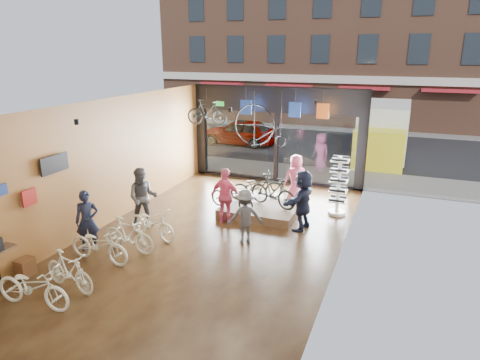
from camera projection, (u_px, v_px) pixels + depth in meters
The scene contains 35 objects.
ground_plane at pixel (215, 238), 12.25m from camera, with size 7.00×12.00×0.04m, color black.
ceiling at pixel (212, 103), 11.13m from camera, with size 7.00×12.00×0.04m, color black.
wall_left at pixel (108, 162), 12.92m from camera, with size 0.04×12.00×3.80m, color #A7683C.
wall_right at pixel (344, 189), 10.46m from camera, with size 0.04×12.00×3.80m, color beige.
wall_back at pixel (43, 279), 6.33m from camera, with size 7.00×0.04×3.80m, color beige.
storefront at pixel (277, 135), 17.03m from camera, with size 7.00×0.26×3.80m, color black, non-canonical shape.
exit_sign at pixel (220, 104), 17.43m from camera, with size 0.35×0.06×0.18m, color #198C26.
street_road at pixel (319, 140), 25.61m from camera, with size 30.00×18.00×0.02m, color black.
sidewalk_near at pixel (284, 172), 18.64m from camera, with size 30.00×2.40×0.12m, color slate.
sidewalk_far at pixel (331, 128), 29.15m from camera, with size 30.00×2.00×0.12m, color slate.
opposite_building at pixel (343, 22), 29.35m from camera, with size 26.00×5.00×14.00m, color brown.
street_car at pixel (240, 132), 24.09m from camera, with size 1.73×4.29×1.46m, color gray.
box_truck at pixel (382, 134), 20.34m from camera, with size 2.25×6.74×2.65m, color silver, non-canonical shape.
floor_bike_0 at pixel (33, 287), 8.83m from camera, with size 0.62×1.78×0.93m, color beige.
floor_bike_1 at pixel (69, 271), 9.48m from camera, with size 0.43×1.52×0.91m, color beige.
floor_bike_2 at pixel (99, 245), 10.74m from camera, with size 0.62×1.77×0.93m, color beige.
floor_bike_3 at pixel (128, 235), 11.28m from camera, with size 0.45×1.59×0.96m, color beige.
floor_bike_4 at pixel (152, 223), 12.10m from camera, with size 0.60×1.73×0.91m, color beige.
display_platform at pixel (260, 210), 13.91m from camera, with size 2.40×1.80×0.30m, color #4B3422.
display_bike_left at pixel (232, 196), 13.49m from camera, with size 0.56×1.61×0.84m, color black.
display_bike_mid at pixel (273, 191), 13.68m from camera, with size 0.49×1.74×1.05m, color black.
display_bike_right at pixel (257, 186), 14.36m from camera, with size 0.62×1.77×0.93m, color black.
customer_0 at pixel (87, 221), 11.27m from camera, with size 0.61×0.40×1.67m, color #161C33.
customer_1 at pixel (143, 198), 12.79m from camera, with size 0.89×0.69×1.84m, color #3F3F44.
customer_2 at pixel (226, 196), 13.04m from camera, with size 1.02×0.43×1.74m, color #CC4C72.
customer_3 at pixel (245, 216), 11.74m from camera, with size 1.00×0.57×1.55m, color #3F3F44.
customer_4 at pixel (296, 179), 14.86m from camera, with size 0.84×0.54×1.71m, color #CC4C72.
customer_5 at pixel (302, 200), 12.60m from camera, with size 1.69×0.54×1.82m, color #161C33.
sunglasses_rack at pixel (338, 186), 13.73m from camera, with size 0.57×0.47×1.93m, color white, non-canonical shape.
wall_merch at pixel (19, 223), 9.93m from camera, with size 0.40×2.40×2.60m, color navy, non-canonical shape.
penny_farthing at pixel (262, 127), 15.35m from camera, with size 1.90×0.06×1.52m, color black, non-canonical shape.
hung_bike at pixel (207, 112), 15.90m from camera, with size 0.45×1.58×0.95m, color black.
jersey_left at pixel (246, 107), 16.34m from camera, with size 0.45×0.03×0.55m, color #1E3F99.
jersey_mid at pixel (295, 110), 15.67m from camera, with size 0.45×0.03×0.55m, color #1E3F99.
jersey_right at pixel (323, 111), 15.31m from camera, with size 0.45×0.03×0.55m, color #CC5919.
Camera 1 is at (4.77, -10.19, 5.16)m, focal length 32.00 mm.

